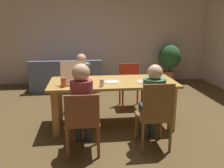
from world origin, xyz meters
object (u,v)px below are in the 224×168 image
at_px(person_1, 82,100).
at_px(chair_2, 155,114).
at_px(chair_1, 82,121).
at_px(plate_1, 144,82).
at_px(dining_table, 113,88).
at_px(person_2, 153,99).
at_px(drinking_glass_1, 85,84).
at_px(couch, 67,78).
at_px(person_0, 82,78).
at_px(drinking_glass_2, 102,83).
at_px(pizza_box_0, 74,79).
at_px(drinking_glass_0, 64,82).
at_px(chair_3, 130,83).
at_px(plate_0, 112,82).
at_px(potted_plant, 169,59).
at_px(chair_0, 82,85).

relative_size(person_1, chair_2, 1.26).
height_order(chair_1, plate_1, chair_1).
distance_m(dining_table, person_2, 0.89).
xyz_separation_m(drinking_glass_1, couch, (-0.45, 2.85, -0.55)).
bearing_deg(person_0, drinking_glass_2, -74.36).
bearing_deg(pizza_box_0, dining_table, -2.43).
xyz_separation_m(person_1, pizza_box_0, (-0.13, 0.82, 0.11)).
relative_size(dining_table, drinking_glass_2, 17.92).
bearing_deg(couch, drinking_glass_0, -87.08).
xyz_separation_m(chair_2, chair_3, (-0.00, 1.84, -0.02)).
relative_size(person_2, drinking_glass_0, 8.23).
xyz_separation_m(chair_2, drinking_glass_0, (-1.25, 0.63, 0.32)).
distance_m(person_0, chair_1, 1.73).
distance_m(person_2, plate_0, 0.85).
bearing_deg(potted_plant, drinking_glass_2, -125.11).
height_order(chair_1, drinking_glass_1, drinking_glass_1).
height_order(dining_table, person_1, person_1).
xyz_separation_m(chair_1, pizza_box_0, (-0.13, 0.97, 0.34)).
xyz_separation_m(person_1, drinking_glass_2, (0.31, 0.47, 0.12)).
bearing_deg(couch, chair_1, -83.22).
distance_m(chair_0, chair_2, 2.08).
bearing_deg(chair_2, pizza_box_0, 139.91).
height_order(person_0, drinking_glass_1, person_0).
distance_m(chair_3, drinking_glass_0, 1.77).
distance_m(person_2, drinking_glass_0, 1.35).
bearing_deg(drinking_glass_0, chair_0, 77.42).
height_order(chair_0, chair_3, chair_0).
distance_m(dining_table, drinking_glass_2, 0.42).
xyz_separation_m(chair_1, drinking_glass_1, (0.04, 0.59, 0.34)).
xyz_separation_m(drinking_glass_0, drinking_glass_2, (0.57, -0.04, -0.01)).
xyz_separation_m(dining_table, person_1, (-0.51, -0.79, 0.07)).
bearing_deg(chair_0, dining_table, -60.81).
bearing_deg(chair_3, potted_plant, 51.08).
bearing_deg(drinking_glass_2, dining_table, 57.40).
xyz_separation_m(person_1, person_2, (0.99, 0.04, -0.03)).
height_order(chair_2, plate_0, chair_2).
bearing_deg(dining_table, chair_1, -118.53).
relative_size(person_0, drinking_glass_1, 11.39).
bearing_deg(dining_table, pizza_box_0, 177.57).
bearing_deg(chair_2, person_0, 120.29).
relative_size(person_0, chair_1, 1.31).
xyz_separation_m(chair_2, pizza_box_0, (-1.12, 0.94, 0.30)).
bearing_deg(pizza_box_0, drinking_glass_1, -65.31).
bearing_deg(drinking_glass_2, person_2, -32.32).
bearing_deg(drinking_glass_0, chair_2, -26.79).
xyz_separation_m(drinking_glass_2, potted_plant, (2.20, 3.13, -0.15)).
height_order(chair_3, drinking_glass_2, same).
height_order(pizza_box_0, drinking_glass_2, pizza_box_0).
bearing_deg(couch, plate_1, -61.74).
xyz_separation_m(chair_3, couch, (-1.39, 1.57, -0.23)).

